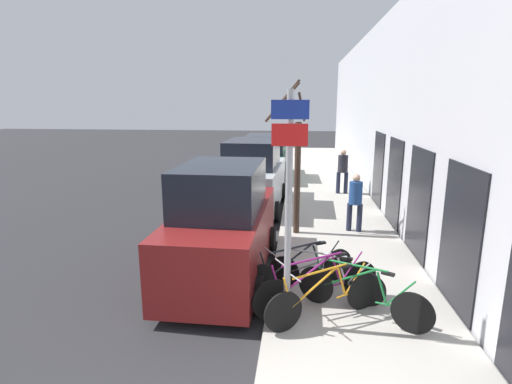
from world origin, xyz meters
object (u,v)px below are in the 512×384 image
parked_car_1 (253,178)px  signpost (289,203)px  bicycle_0 (325,298)px  parked_car_0 (223,227)px  bicycle_4 (301,270)px  street_tree (296,166)px  pedestrian_far (343,168)px  bicycle_1 (361,295)px  pedestrian_near (355,199)px  bicycle_2 (318,286)px  bicycle_3 (324,277)px  parked_car_2 (265,160)px

parked_car_1 → signpost: bearing=-77.3°
signpost → bicycle_0: signpost is taller
parked_car_0 → parked_car_1: size_ratio=0.98×
bicycle_4 → signpost: bearing=137.9°
parked_car_1 → street_tree: (1.47, -2.81, 0.89)m
pedestrian_far → bicycle_1: bearing=-93.1°
bicycle_1 → pedestrian_near: pedestrian_near is taller
bicycle_4 → bicycle_2: bearing=170.0°
bicycle_3 → parked_car_1: size_ratio=0.44×
bicycle_4 → pedestrian_near: size_ratio=1.27×
bicycle_0 → bicycle_3: bearing=-34.9°
bicycle_3 → parked_car_0: size_ratio=0.45×
street_tree → parked_car_0: bearing=-118.6°
bicycle_3 → parked_car_2: parked_car_2 is taller
bicycle_0 → signpost: bearing=79.5°
parked_car_2 → bicycle_2: bearing=-82.5°
bicycle_3 → pedestrian_near: 4.12m
parked_car_0 → pedestrian_near: (3.10, 2.96, -0.02)m
bicycle_3 → bicycle_4: bicycle_4 is taller
parked_car_2 → street_tree: bearing=-81.1°
signpost → bicycle_1: 2.07m
bicycle_0 → bicycle_1: (0.59, 0.16, 0.00)m
bicycle_1 → pedestrian_near: size_ratio=1.28×
bicycle_2 → street_tree: bearing=-24.1°
pedestrian_far → bicycle_4: bearing=-100.1°
bicycle_2 → bicycle_3: bearing=-46.0°
bicycle_0 → parked_car_0: 2.78m
bicycle_1 → pedestrian_near: bearing=23.7°
parked_car_0 → pedestrian_far: (3.24, 7.72, 0.05)m
signpost → parked_car_2: size_ratio=0.80×
signpost → parked_car_0: 2.73m
signpost → pedestrian_far: bearing=79.4°
pedestrian_far → street_tree: bearing=-108.8°
pedestrian_near → street_tree: bearing=-155.6°
bicycle_1 → bicycle_0: bearing=135.1°
bicycle_4 → parked_car_1: size_ratio=0.44×
bicycle_0 → bicycle_4: (-0.39, 1.08, -0.00)m
bicycle_0 → bicycle_4: 1.15m
bicycle_3 → signpost: bearing=171.0°
signpost → parked_car_1: (-1.42, 7.57, -1.08)m
bicycle_4 → parked_car_0: 1.88m
signpost → bicycle_2: 1.81m
pedestrian_near → bicycle_2: bearing=-90.0°
pedestrian_far → street_tree: (-1.77, -5.03, 0.84)m
signpost → pedestrian_far: 10.01m
bicycle_4 → street_tree: bearing=-29.6°
bicycle_0 → parked_car_2: (-2.08, 12.72, 0.45)m
bicycle_2 → parked_car_0: (-1.93, 1.45, 0.54)m
signpost → bicycle_0: bearing=22.2°
parked_car_1 → bicycle_4: bearing=-73.1°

